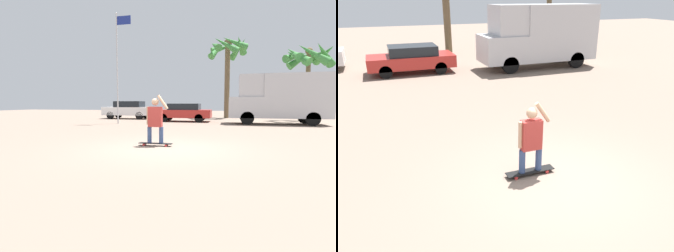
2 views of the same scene
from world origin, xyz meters
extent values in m
plane|color=gray|center=(0.00, 0.00, 0.00)|extent=(80.00, 80.00, 0.00)
cube|color=black|center=(-0.44, 0.40, 0.08)|extent=(1.11, 0.23, 0.02)
cylinder|color=red|center=(-0.82, 0.30, 0.04)|extent=(0.08, 0.03, 0.08)
cylinder|color=red|center=(-0.82, 0.50, 0.04)|extent=(0.08, 0.03, 0.08)
cylinder|color=red|center=(-0.07, 0.30, 0.04)|extent=(0.08, 0.03, 0.08)
cylinder|color=red|center=(-0.07, 0.50, 0.04)|extent=(0.08, 0.03, 0.08)
cylinder|color=#384C7A|center=(-0.64, 0.40, 0.36)|extent=(0.14, 0.14, 0.54)
cylinder|color=#384C7A|center=(-0.24, 0.40, 0.36)|extent=(0.14, 0.14, 0.54)
cube|color=#B23833|center=(-0.44, 0.40, 0.96)|extent=(0.44, 0.22, 0.66)
sphere|color=tan|center=(-0.44, 0.40, 1.44)|extent=(0.23, 0.23, 0.23)
cylinder|color=tan|center=(-0.69, 0.40, 1.00)|extent=(0.09, 0.09, 0.58)
cylinder|color=tan|center=(-0.19, 0.40, 1.43)|extent=(0.38, 0.09, 0.48)
cylinder|color=black|center=(2.94, 9.86, 0.43)|extent=(0.86, 0.28, 0.86)
cylinder|color=black|center=(2.94, 11.72, 0.43)|extent=(0.86, 0.28, 0.86)
cylinder|color=black|center=(6.79, 9.86, 0.43)|extent=(0.86, 0.28, 0.86)
cylinder|color=black|center=(6.79, 11.72, 0.43)|extent=(0.86, 0.28, 0.86)
cube|color=#BCBCC1|center=(2.84, 10.79, 1.11)|extent=(2.17, 2.14, 1.37)
cube|color=black|center=(2.41, 10.79, 1.39)|extent=(0.04, 1.82, 0.68)
cube|color=#BCBCC1|center=(5.95, 10.79, 1.84)|extent=(4.04, 2.14, 2.83)
cube|color=#BCBCC1|center=(3.17, 10.79, 2.53)|extent=(1.52, 1.97, 1.46)
cylinder|color=black|center=(-2.97, 11.02, 0.31)|extent=(0.61, 0.22, 0.61)
cylinder|color=black|center=(-2.97, 12.75, 0.31)|extent=(0.61, 0.22, 0.61)
cylinder|color=black|center=(-0.35, 11.02, 0.31)|extent=(0.61, 0.22, 0.61)
cylinder|color=black|center=(-0.35, 12.75, 0.31)|extent=(0.61, 0.22, 0.61)
cube|color=#B22823|center=(-1.66, 11.89, 0.60)|extent=(4.22, 1.95, 0.59)
cube|color=black|center=(-1.55, 11.89, 1.13)|extent=(2.32, 1.71, 0.47)
cylinder|color=brown|center=(7.62, 14.70, 2.69)|extent=(0.33, 0.33, 5.38)
camera|label=1|loc=(1.99, -7.77, 1.41)|focal=28.00mm
camera|label=2|loc=(-3.26, -5.32, 3.71)|focal=35.00mm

